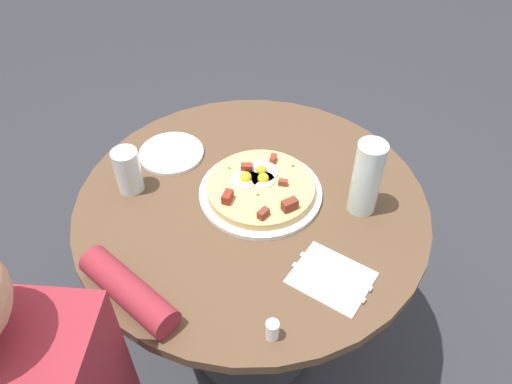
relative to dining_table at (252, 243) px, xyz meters
The scene contains 11 objects.
ground_plane 0.56m from the dining_table, ahead, with size 6.00×6.00×0.00m, color #2D2D33.
dining_table is the anchor object (origin of this frame).
pizza_plate 0.18m from the dining_table, 127.91° to the right, with size 0.32×0.32×0.01m, color silver.
breakfast_pizza 0.20m from the dining_table, 126.07° to the right, with size 0.28×0.28×0.05m.
bread_plate 0.34m from the dining_table, 34.45° to the right, with size 0.18×0.18×0.01m, color white.
napkin 0.35m from the dining_table, 131.33° to the left, with size 0.17×0.14×0.00m, color white.
fork 0.36m from the dining_table, 128.20° to the left, with size 0.18×0.01×0.01m, color silver.
knife 0.35m from the dining_table, 134.58° to the left, with size 0.18×0.01×0.01m, color silver.
water_glass 0.40m from the dining_table, ahead, with size 0.07×0.07×0.12m, color silver.
water_bottle 0.39m from the dining_table, behind, with size 0.07×0.07×0.21m, color silver.
salt_shaker 0.44m from the dining_table, 101.15° to the left, with size 0.03×0.03×0.05m, color white.
Camera 1 is at (-0.08, 0.92, 1.68)m, focal length 35.64 mm.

